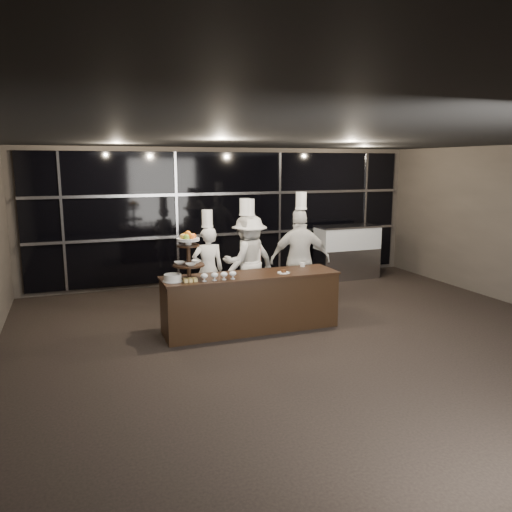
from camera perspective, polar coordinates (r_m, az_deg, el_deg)
name	(u,v)px	position (r m, az deg, el deg)	size (l,w,h in m)	color
room	(342,252)	(6.70, 9.78, 0.46)	(10.00, 10.00, 10.00)	black
window_wall	(230,216)	(11.20, -3.03, 4.61)	(8.60, 0.10, 2.80)	black
buffet_counter	(251,302)	(8.05, -0.59, -5.26)	(2.84, 0.74, 0.92)	black
display_stand	(188,252)	(7.58, -7.73, 0.44)	(0.48, 0.48, 0.74)	black
compotes	(219,275)	(7.53, -4.26, -2.17)	(0.56, 0.11, 0.12)	silver
layer_cake	(173,278)	(7.55, -9.50, -2.48)	(0.30, 0.30, 0.11)	white
pastry_squares	(190,280)	(7.49, -7.53, -2.73)	(0.20, 0.13, 0.05)	#EFCF75
small_plate	(284,272)	(8.03, 3.17, -1.85)	(0.20, 0.20, 0.05)	white
chef_cup	(303,265)	(8.55, 5.35, -0.99)	(0.08, 0.08, 0.07)	white
display_case	(347,249)	(11.82, 10.35, 0.77)	(1.47, 0.64, 1.24)	#A5A5AA
chef_a	(208,268)	(8.94, -5.50, -1.41)	(0.58, 0.40, 1.86)	white
chef_b	(245,261)	(9.19, -1.26, -0.60)	(0.89, 0.72, 2.04)	white
chef_c	(249,261)	(9.23, -0.76, -0.60)	(1.27, 0.98, 2.03)	white
chef_d	(300,259)	(9.07, 5.07, -0.39)	(1.17, 0.73, 2.16)	silver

